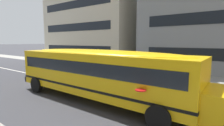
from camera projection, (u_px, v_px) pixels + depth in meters
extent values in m
plane|color=#38383D|center=(107.00, 90.00, 11.08)|extent=(400.00, 400.00, 0.00)
cube|color=gray|center=(154.00, 73.00, 17.03)|extent=(120.00, 3.00, 0.01)
cube|color=silver|center=(107.00, 90.00, 11.08)|extent=(110.00, 0.16, 0.01)
cube|color=yellow|center=(97.00, 72.00, 9.07)|extent=(10.13, 2.32, 2.03)
cube|color=black|center=(42.00, 76.00, 12.22)|extent=(0.19, 2.30, 0.33)
cube|color=black|center=(96.00, 65.00, 9.02)|extent=(9.53, 2.36, 0.59)
cube|color=black|center=(97.00, 83.00, 9.14)|extent=(10.15, 2.35, 0.11)
ellipsoid|color=yellow|center=(96.00, 53.00, 8.94)|extent=(9.73, 2.13, 0.33)
cylinder|color=red|center=(141.00, 90.00, 6.11)|extent=(0.41, 0.41, 0.03)
cylinder|color=black|center=(178.00, 100.00, 7.82)|extent=(0.92, 0.26, 0.92)
cylinder|color=black|center=(158.00, 118.00, 5.99)|extent=(0.92, 0.26, 0.92)
cylinder|color=black|center=(67.00, 78.00, 12.39)|extent=(0.92, 0.26, 0.92)
cylinder|color=black|center=(37.00, 85.00, 10.56)|extent=(0.92, 0.26, 0.92)
cube|color=#C1B28E|center=(41.00, 59.00, 24.14)|extent=(3.98, 1.88, 0.70)
cube|color=black|center=(40.00, 54.00, 24.14)|extent=(2.27, 1.66, 0.64)
cylinder|color=black|center=(52.00, 62.00, 24.16)|extent=(0.61, 0.21, 0.60)
cylinder|color=black|center=(41.00, 63.00, 22.76)|extent=(0.61, 0.21, 0.60)
cylinder|color=black|center=(41.00, 60.00, 25.60)|extent=(0.61, 0.21, 0.60)
cylinder|color=black|center=(30.00, 61.00, 24.20)|extent=(0.61, 0.21, 0.60)
cube|color=beige|center=(101.00, 3.00, 29.58)|extent=(15.63, 12.08, 19.20)
cube|color=black|center=(75.00, 49.00, 25.70)|extent=(13.13, 0.04, 1.10)
cube|color=black|center=(75.00, 27.00, 25.31)|extent=(13.13, 0.04, 1.10)
cube|color=black|center=(74.00, 4.00, 24.91)|extent=(13.13, 0.04, 1.10)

